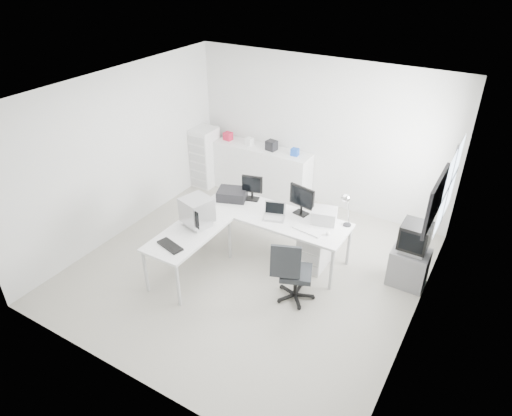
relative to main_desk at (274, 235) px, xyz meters
The scene contains 30 objects.
floor 0.66m from the main_desk, 104.66° to the right, with size 5.00×5.00×0.01m, color beige.
ceiling 2.48m from the main_desk, 104.66° to the right, with size 5.00×5.00×0.01m, color white.
back_wall 2.23m from the main_desk, 93.97° to the left, with size 5.00×0.02×2.80m, color silver.
left_wall 2.88m from the main_desk, 168.75° to the right, with size 0.02×5.00×2.80m, color silver.
right_wall 2.63m from the main_desk, 12.51° to the right, with size 0.02×5.00×2.80m, color silver.
window 2.73m from the main_desk, 16.09° to the left, with size 0.02×1.20×1.10m, color white, non-canonical shape.
wall_picture 2.82m from the main_desk, 10.31° to the right, with size 0.04×0.90×0.60m, color black, non-canonical shape.
main_desk is the anchor object (origin of this frame).
side_desk 1.39m from the main_desk, 127.69° to the right, with size 0.70×1.40×0.75m, color white, non-canonical shape.
drawer_pedestal 0.71m from the main_desk, ahead, with size 0.40×0.50×0.60m, color white.
inkjet_printer 0.97m from the main_desk, behind, with size 0.47×0.36×0.17m, color black.
lcd_monitor_small 0.85m from the main_desk, 155.56° to the left, with size 0.34×0.20×0.43m, color black, non-canonical shape.
lcd_monitor_large 0.74m from the main_desk, 35.54° to the left, with size 0.45×0.18×0.47m, color black, non-canonical shape.
laptop 0.49m from the main_desk, 63.43° to the right, with size 0.31×0.31×0.20m, color #B7B7BA, non-canonical shape.
white_keyboard 0.77m from the main_desk, 12.99° to the right, with size 0.46×0.14×0.02m, color white.
white_mouse 1.04m from the main_desk, ahead, with size 0.06×0.06×0.06m, color white.
laser_printer 0.92m from the main_desk, 16.35° to the left, with size 0.37×0.32×0.21m, color #AFAFAF.
desk_lamp 1.29m from the main_desk, 15.26° to the left, with size 0.16×0.16×0.47m, color silver, non-canonical shape.
crt_monitor 1.36m from the main_desk, 135.00° to the right, with size 0.44×0.44×0.51m, color #B7B7BA, non-canonical shape.
black_keyboard 1.77m from the main_desk, 119.54° to the right, with size 0.42×0.17×0.03m, color black.
office_chair 1.11m from the main_desk, 44.54° to the right, with size 0.57×0.57×0.99m, color #2A2D2F, non-canonical shape.
tv_cabinet 2.12m from the main_desk, 10.34° to the left, with size 0.53×0.44×0.58m, color slate.
crt_tv 2.16m from the main_desk, 10.34° to the left, with size 0.50×0.48×0.45m, color black, non-canonical shape.
sideboard 2.10m from the main_desk, 125.01° to the left, with size 1.99×0.50×1.00m, color white.
clutter_box_a 2.73m from the main_desk, 139.40° to the left, with size 0.16×0.14×0.16m, color #BA1A36.
clutter_box_b 2.38m from the main_desk, 131.20° to the left, with size 0.14×0.12×0.14m, color white.
clutter_box_c 2.11m from the main_desk, 120.28° to the left, with size 0.19×0.17×0.19m, color black.
clutter_box_d 1.92m from the main_desk, 106.31° to the left, with size 0.14×0.12×0.14m, color #1845AA.
clutter_bottle 2.99m from the main_desk, 142.67° to the left, with size 0.07×0.07×0.22m, color white.
filing_cabinet 2.84m from the main_desk, 148.74° to the left, with size 0.43×0.51×1.23m, color white.
Camera 1 is at (3.01, -4.88, 4.50)m, focal length 32.00 mm.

